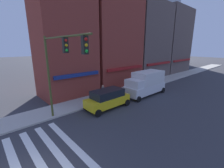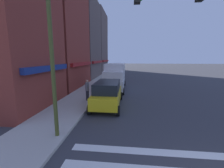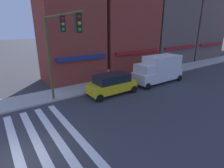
% 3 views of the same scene
% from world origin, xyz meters
% --- Properties ---
extents(storefront_row, '(35.81, 5.30, 15.60)m').
position_xyz_m(storefront_row, '(22.22, 11.50, 7.46)').
color(storefront_row, maroon).
rests_on(storefront_row, ground_plane).
extents(traffic_signal, '(0.32, 6.55, 6.99)m').
position_xyz_m(traffic_signal, '(3.70, 4.10, 5.11)').
color(traffic_signal, '#474C1E').
rests_on(traffic_signal, ground_plane).
extents(suv_yellow, '(4.71, 2.12, 1.94)m').
position_xyz_m(suv_yellow, '(8.72, 4.70, 1.03)').
color(suv_yellow, yellow).
rests_on(suv_yellow, ground_plane).
extents(box_truck_white, '(6.21, 2.42, 3.04)m').
position_xyz_m(box_truck_white, '(15.21, 4.70, 1.59)').
color(box_truck_white, white).
rests_on(box_truck_white, ground_plane).
extents(pedestrian_grey_coat, '(0.32, 0.32, 1.77)m').
position_xyz_m(pedestrian_grey_coat, '(9.61, 6.57, 1.07)').
color(pedestrian_grey_coat, '#23232D').
rests_on(pedestrian_grey_coat, sidewalk_left).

